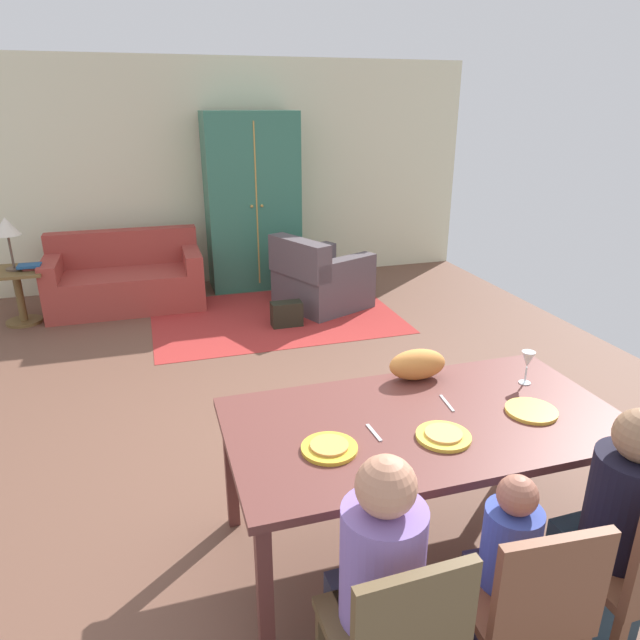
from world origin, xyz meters
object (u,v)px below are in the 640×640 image
armchair (319,280)px  handbag (287,314)px  person_child (501,578)px  couch (126,280)px  book_lower (35,267)px  dining_table (424,430)px  person_man (376,592)px  dining_chair_man (397,637)px  wine_glass (528,361)px  side_table (18,289)px  dining_chair_child (527,600)px  cat (417,364)px  book_upper (29,266)px  plate_near_woman (531,411)px  table_lamp (6,228)px  person_woman (611,533)px  armoire (252,202)px  plate_near_child (443,436)px  plate_near_man (329,448)px

armchair → handbag: armchair is taller
person_child → armchair: size_ratio=0.82×
couch → book_lower: (-0.86, -0.27, 0.29)m
dining_table → person_man: 0.88m
dining_chair_man → wine_glass: bearing=40.8°
person_child → handbag: bearing=88.5°
side_table → book_lower: 0.29m
wine_glass → person_child: size_ratio=0.20×
wine_glass → dining_chair_child: wine_glass is taller
cat → book_upper: size_ratio=1.45×
cat → couch: 4.38m
side_table → plate_near_woman: bearing=-54.5°
dining_chair_man → person_man: person_man is taller
dining_chair_child → table_lamp: bearing=116.6°
couch → book_upper: couch is taller
plate_near_woman → person_child: person_child is taller
plate_near_woman → person_woman: bearing=-90.1°
dining_chair_man → side_table: dining_chair_man is taller
cat → book_upper: cat is taller
dining_chair_man → side_table: bearing=111.7°
book_lower → person_woman: bearing=-59.5°
dining_chair_man → book_upper: (-1.86, 5.00, 0.13)m
couch → armoire: 1.76m
dining_chair_man → table_lamp: bearing=111.7°
dining_chair_man → plate_near_child: bearing=52.7°
cat → side_table: 4.66m
book_lower → wine_glass: bearing=-52.9°
plate_near_woman → book_lower: (-2.86, 4.27, -0.18)m
person_man → cat: 1.33m
plate_near_woman → dining_chair_child: size_ratio=0.29×
person_child → plate_near_man: bearing=132.5°
wine_glass → dining_chair_man: bearing=-139.2°
plate_near_child → table_lamp: size_ratio=0.46×
table_lamp → book_lower: 0.46m
table_lamp → plate_near_woman: bearing=-54.5°
plate_near_woman → person_woman: size_ratio=0.23×
couch → table_lamp: size_ratio=3.08×
table_lamp → plate_near_child: bearing=-59.9°
armoire → wine_glass: bearing=-82.4°
wine_glass → dining_chair_child: (-0.69, -1.04, -0.40)m
armchair → book_lower: armchair is taller
plate_near_woman → book_upper: size_ratio=1.14×
wine_glass → side_table: wine_glass is taller
armoire → side_table: (-2.60, -0.62, -0.67)m
dining_table → couch: bearing=108.4°
plate_near_child → person_child: person_child is taller
person_child → handbag: (0.11, 3.97, -0.30)m
plate_near_man → person_man: bearing=-90.1°
dining_chair_man → person_man: (-0.00, 0.18, 0.02)m
plate_near_man → book_lower: 4.66m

